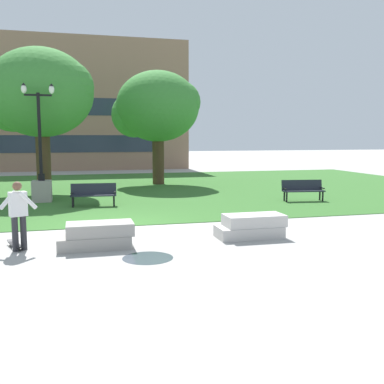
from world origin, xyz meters
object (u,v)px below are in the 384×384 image
(lamp_post_right, at_px, (41,178))
(park_bench_far_left, at_px, (303,189))
(concrete_block_left, at_px, (251,226))
(person_skateboarder, at_px, (18,212))
(concrete_block_center, at_px, (97,236))
(skateboard, at_px, (16,245))
(park_bench_near_left, at_px, (94,193))

(lamp_post_right, bearing_deg, park_bench_far_left, -13.46)
(lamp_post_right, bearing_deg, concrete_block_left, -54.62)
(person_skateboarder, bearing_deg, concrete_block_center, -6.12)
(person_skateboarder, xyz_separation_m, skateboard, (-0.14, 0.28, -0.88))
(park_bench_near_left, bearing_deg, concrete_block_center, -91.56)
(skateboard, xyz_separation_m, lamp_post_right, (0.09, 8.28, 0.95))
(concrete_block_center, distance_m, concrete_block_left, 4.22)
(concrete_block_left, relative_size, park_bench_far_left, 1.01)
(concrete_block_center, xyz_separation_m, person_skateboarder, (-1.86, 0.20, 0.66))
(skateboard, bearing_deg, concrete_block_left, -3.17)
(person_skateboarder, distance_m, park_bench_far_left, 12.40)
(lamp_post_right, bearing_deg, person_skateboarder, -89.67)
(park_bench_near_left, distance_m, lamp_post_right, 2.83)
(concrete_block_left, distance_m, skateboard, 6.22)
(park_bench_near_left, bearing_deg, park_bench_far_left, -5.06)
(concrete_block_left, relative_size, lamp_post_right, 0.38)
(concrete_block_center, height_order, concrete_block_left, same)
(park_bench_near_left, bearing_deg, skateboard, -108.71)
(park_bench_far_left, bearing_deg, skateboard, -152.80)
(concrete_block_center, height_order, person_skateboarder, person_skateboarder)
(concrete_block_center, xyz_separation_m, park_bench_near_left, (0.19, 6.92, 0.23))
(park_bench_near_left, height_order, lamp_post_right, lamp_post_right)
(concrete_block_center, distance_m, park_bench_far_left, 10.91)
(concrete_block_center, xyz_separation_m, park_bench_far_left, (9.02, 6.14, 0.23))
(concrete_block_center, distance_m, person_skateboarder, 1.98)
(concrete_block_left, bearing_deg, lamp_post_right, 125.38)
(person_skateboarder, bearing_deg, park_bench_near_left, 73.08)
(person_skateboarder, bearing_deg, concrete_block_left, -0.63)
(concrete_block_left, xyz_separation_m, skateboard, (-6.21, 0.34, -0.22))
(person_skateboarder, xyz_separation_m, park_bench_near_left, (2.04, 6.72, -0.43))
(park_bench_near_left, relative_size, lamp_post_right, 0.37)
(concrete_block_left, xyz_separation_m, person_skateboarder, (-6.07, 0.07, 0.66))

